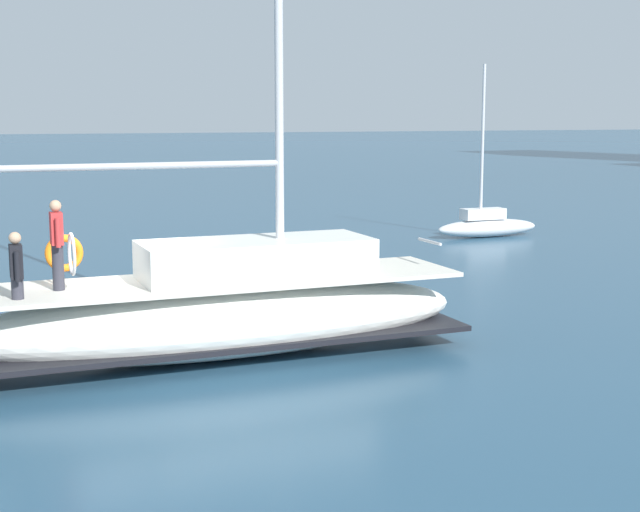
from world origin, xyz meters
The scene contains 4 objects.
ground_plane centered at (0.00, 0.00, 0.00)m, with size 400.00×400.00×0.00m, color #284C66.
main_sailboat centered at (0.92, 1.62, 0.91)m, with size 2.61×9.65×13.23m.
moored_catamaran centered at (-11.98, 15.08, 0.47)m, with size 0.99×4.10×6.28m.
mooring_buoy centered at (-6.85, 3.31, 0.17)m, with size 0.55×0.55×0.88m.
Camera 1 is at (17.17, -2.66, 4.51)m, focal length 51.35 mm.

